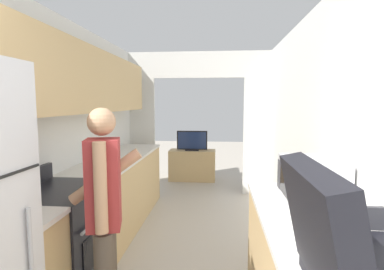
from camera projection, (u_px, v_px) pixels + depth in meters
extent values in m
cube|color=silver|center=(15.00, 149.00, 2.41)|extent=(0.06, 7.20, 2.50)
cube|color=tan|center=(86.00, 81.00, 3.26)|extent=(0.32, 3.49, 0.69)
cube|color=silver|center=(343.00, 153.00, 2.18)|extent=(0.06, 7.20, 2.50)
cube|color=silver|center=(137.00, 136.00, 5.43)|extent=(0.65, 0.06, 2.05)
cube|color=silver|center=(262.00, 137.00, 5.22)|extent=(0.65, 0.06, 2.05)
cube|color=silver|center=(199.00, 65.00, 5.19)|extent=(2.88, 0.06, 0.45)
cube|color=silver|center=(4.00, 221.00, 1.83)|extent=(0.62, 0.45, 0.03)
cube|color=tan|center=(120.00, 191.00, 3.99)|extent=(0.60, 2.28, 0.88)
cube|color=silver|center=(120.00, 157.00, 3.95)|extent=(0.62, 2.29, 0.03)
cube|color=silver|center=(326.00, 240.00, 1.58)|extent=(0.62, 2.11, 0.03)
cube|color=black|center=(61.00, 243.00, 2.48)|extent=(0.62, 0.77, 0.92)
cube|color=black|center=(98.00, 245.00, 2.45)|extent=(0.01, 0.52, 0.28)
cylinder|color=#B7B7BC|center=(99.00, 218.00, 2.43)|extent=(0.02, 0.61, 0.02)
cube|color=black|center=(24.00, 180.00, 2.45)|extent=(0.04, 0.77, 0.14)
cylinder|color=#232328|center=(62.00, 197.00, 2.25)|extent=(0.16, 0.16, 0.01)
cylinder|color=#232328|center=(82.00, 185.00, 2.59)|extent=(0.16, 0.16, 0.01)
cylinder|color=#232328|center=(31.00, 196.00, 2.28)|extent=(0.16, 0.16, 0.01)
cylinder|color=#232328|center=(55.00, 184.00, 2.61)|extent=(0.16, 0.16, 0.01)
cube|color=maroon|center=(103.00, 184.00, 1.96)|extent=(0.26, 0.26, 0.59)
cylinder|color=tan|center=(100.00, 188.00, 1.81)|extent=(0.10, 0.10, 0.56)
cylinder|color=tan|center=(106.00, 176.00, 2.10)|extent=(0.51, 0.21, 0.39)
sphere|color=tan|center=(101.00, 122.00, 1.91)|extent=(0.18, 0.18, 0.18)
cube|color=black|center=(321.00, 230.00, 1.00)|extent=(0.18, 0.56, 0.44)
cube|color=#2D2D33|center=(352.00, 217.00, 1.28)|extent=(0.26, 0.02, 0.10)
cube|color=#B7B7BC|center=(311.00, 180.00, 2.14)|extent=(0.38, 0.48, 0.30)
cube|color=black|center=(285.00, 181.00, 2.11)|extent=(0.01, 0.29, 0.21)
cube|color=#38383D|center=(279.00, 174.00, 2.32)|extent=(0.01, 0.10, 0.22)
cube|color=tan|center=(192.00, 165.00, 6.28)|extent=(0.96, 0.42, 0.63)
cube|color=black|center=(192.00, 150.00, 6.21)|extent=(0.28, 0.16, 0.02)
cube|color=black|center=(192.00, 140.00, 6.18)|extent=(0.63, 0.04, 0.39)
cube|color=navy|center=(192.00, 140.00, 6.16)|extent=(0.58, 0.01, 0.34)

